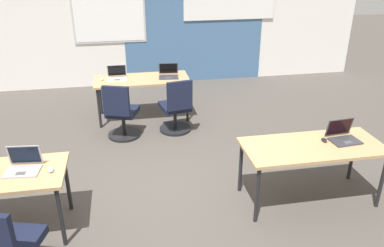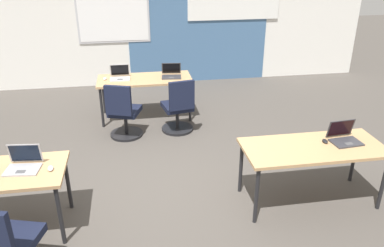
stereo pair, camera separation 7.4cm
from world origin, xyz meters
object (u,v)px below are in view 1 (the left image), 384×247
object	(u,v)px
desk_far_center	(142,82)
chair_far_left	(121,116)
laptop_near_left_inner	(23,165)
mouse_near_left_inner	(51,170)
laptop_far_right	(169,74)
mouse_far_left	(102,79)
laptop_near_right_end	(343,136)
desk_near_right	(312,150)
chair_far_right	(176,110)
laptop_far_left	(117,76)
mouse_near_right_end	(324,140)

from	to	relation	value
desk_far_center	chair_far_left	distance (m)	0.89
laptop_near_left_inner	mouse_near_left_inner	size ratio (longest dim) A/B	3.29
desk_far_center	laptop_far_right	bearing A→B (deg)	2.06
desk_far_center	mouse_far_left	distance (m)	0.67
laptop_near_right_end	chair_far_left	xyz separation A→B (m)	(-2.53, 1.98, -0.39)
laptop_near_right_end	desk_near_right	bearing A→B (deg)	-176.17
laptop_far_right	chair_far_left	size ratio (longest dim) A/B	0.39
laptop_near_right_end	mouse_far_left	xyz separation A→B (m)	(-2.81, 2.77, -0.03)
desk_far_center	laptop_near_right_end	distance (m)	3.48
laptop_near_left_inner	laptop_near_right_end	bearing A→B (deg)	6.56
desk_far_center	laptop_near_left_inner	size ratio (longest dim) A/B	4.48
chair_far_right	laptop_far_right	bearing A→B (deg)	-98.49
laptop_far_right	laptop_near_right_end	world-z (taller)	laptop_near_right_end
laptop_far_right	laptop_near_left_inner	world-z (taller)	laptop_near_left_inner
laptop_far_right	chair_far_right	world-z (taller)	laptop_far_right
chair_far_right	laptop_near_left_inner	world-z (taller)	laptop_near_left_inner
desk_far_center	laptop_far_left	size ratio (longest dim) A/B	4.79
mouse_near_right_end	mouse_near_left_inner	bearing A→B (deg)	-177.94
desk_near_right	chair_far_right	world-z (taller)	chair_far_right
desk_far_center	chair_far_right	bearing A→B (deg)	-54.71
chair_far_right	mouse_near_right_end	bearing A→B (deg)	114.54
desk_far_center	mouse_far_left	world-z (taller)	mouse_far_left
mouse_far_left	chair_far_left	distance (m)	0.91
chair_far_right	chair_far_left	bearing A→B (deg)	-6.35
laptop_far_right	laptop_near_right_end	xyz separation A→B (m)	(1.68, -2.75, 0.00)
desk_far_center	mouse_near_left_inner	world-z (taller)	mouse_near_left_inner
laptop_far_left	mouse_near_right_end	bearing A→B (deg)	-49.34
desk_far_center	laptop_far_right	distance (m)	0.48
chair_far_right	mouse_far_left	bearing A→B (deg)	-42.55
laptop_near_right_end	chair_far_left	distance (m)	3.24
laptop_far_left	chair_far_left	world-z (taller)	laptop_far_left
laptop_far_right	laptop_near_left_inner	bearing A→B (deg)	-116.72
mouse_near_left_inner	chair_far_right	bearing A→B (deg)	53.77
laptop_far_right	laptop_far_left	distance (m)	0.88
mouse_near_left_inner	laptop_far_left	world-z (taller)	laptop_far_left
laptop_far_right	mouse_near_right_end	distance (m)	3.11
laptop_near_left_inner	chair_far_left	xyz separation A→B (m)	(0.97, 2.01, -0.39)
mouse_near_left_inner	laptop_far_right	bearing A→B (deg)	61.51
mouse_far_left	chair_far_left	world-z (taller)	chair_far_left
laptop_far_left	mouse_far_left	size ratio (longest dim) A/B	3.29
chair_far_left	laptop_far_right	bearing A→B (deg)	-118.50
desk_near_right	mouse_near_right_end	distance (m)	0.20
laptop_far_left	mouse_near_left_inner	bearing A→B (deg)	-102.40
mouse_far_left	laptop_near_right_end	bearing A→B (deg)	-44.59
mouse_near_right_end	laptop_far_left	bearing A→B (deg)	129.94
chair_far_right	laptop_near_right_end	bearing A→B (deg)	118.52
mouse_near_left_inner	mouse_far_left	distance (m)	2.90
laptop_far_left	mouse_far_left	distance (m)	0.26
desk_near_right	mouse_near_left_inner	distance (m)	2.84
mouse_far_left	chair_far_right	bearing A→B (deg)	-32.10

